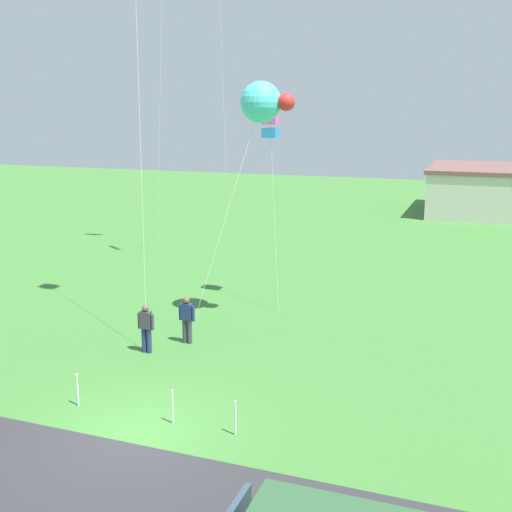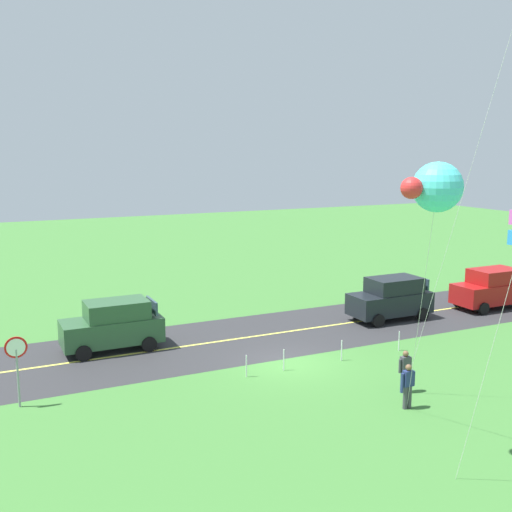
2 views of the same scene
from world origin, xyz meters
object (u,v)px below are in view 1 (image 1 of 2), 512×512
Objects in this scene: person_adult_near at (187,318)px; person_adult_companion at (146,327)px; kite_red_low at (263,102)px; kite_green_far at (271,127)px.

person_adult_near is 1.48m from person_adult_companion.
person_adult_near is 7.72m from kite_red_low.
person_adult_near is 8.21m from kite_green_far.
kite_red_low is at bearing -77.06° from kite_green_far.
kite_green_far reaches higher than person_adult_companion.
person_adult_near is 1.00× the size of person_adult_companion.
person_adult_companion is 0.19× the size of kite_red_low.
person_adult_near and person_adult_companion have the same top height.
person_adult_companion is 8.45m from kite_red_low.
kite_red_low reaches higher than person_adult_companion.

